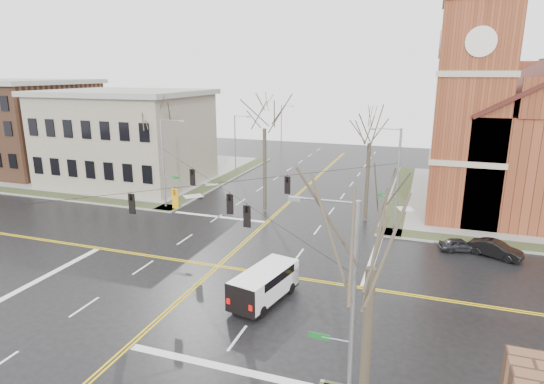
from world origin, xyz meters
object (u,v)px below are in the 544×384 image
(signal_pole_se, at_px, (349,304))
(cargo_van, at_px, (266,282))
(signal_pole_nw, at_px, (165,161))
(streetlight_north_a, at_px, (236,143))
(tree_nw_near, at_px, (264,123))
(tree_ne, at_px, (370,138))
(parked_car_a, at_px, (459,245))
(signal_pole_ne, at_px, (396,178))
(tree_nw_far, at_px, (156,123))
(streetlight_north_b, at_px, (282,126))
(tree_se, at_px, (372,254))
(parked_car_b, at_px, (495,249))

(signal_pole_se, xyz_separation_m, cargo_van, (-6.30, 7.98, -3.76))
(signal_pole_se, bearing_deg, signal_pole_nw, 134.55)
(streetlight_north_a, relative_size, tree_nw_near, 0.65)
(streetlight_north_a, xyz_separation_m, tree_nw_near, (9.26, -14.19, 4.42))
(signal_pole_se, distance_m, tree_ne, 26.08)
(parked_car_a, bearing_deg, cargo_van, 120.72)
(signal_pole_se, height_order, streetlight_north_a, signal_pole_se)
(signal_pole_ne, bearing_deg, tree_nw_far, 174.83)
(streetlight_north_a, distance_m, parked_car_a, 33.65)
(signal_pole_se, xyz_separation_m, tree_nw_near, (-12.72, 25.31, 3.94))
(cargo_van, height_order, tree_nw_far, tree_nw_far)
(streetlight_north_b, xyz_separation_m, tree_se, (22.96, -61.56, 3.50))
(signal_pole_ne, distance_m, streetlight_north_b, 42.61)
(cargo_van, height_order, parked_car_b, cargo_van)
(tree_se, bearing_deg, parked_car_b, 72.59)
(signal_pole_nw, bearing_deg, tree_se, -46.69)
(parked_car_a, relative_size, tree_nw_near, 0.25)
(signal_pole_nw, xyz_separation_m, cargo_van, (16.34, -15.02, -3.76))
(tree_ne, relative_size, tree_se, 0.98)
(tree_se, bearing_deg, tree_ne, 97.54)
(streetlight_north_b, height_order, parked_car_a, streetlight_north_b)
(parked_car_a, relative_size, tree_se, 0.28)
(cargo_van, distance_m, parked_car_b, 18.59)
(parked_car_a, xyz_separation_m, tree_ne, (-8.08, 5.47, 7.32))
(streetlight_north_b, bearing_deg, streetlight_north_a, -90.00)
(streetlight_north_a, height_order, tree_nw_near, tree_nw_near)
(tree_nw_far, xyz_separation_m, tree_nw_near, (12.15, 0.06, 0.43))
(tree_nw_near, bearing_deg, streetlight_north_a, 123.11)
(parked_car_b, relative_size, tree_nw_near, 0.31)
(signal_pole_se, relative_size, parked_car_b, 2.36)
(cargo_van, bearing_deg, tree_nw_far, 149.22)
(streetlight_north_a, relative_size, tree_se, 0.73)
(tree_nw_near, bearing_deg, tree_se, -63.40)
(streetlight_north_b, bearing_deg, tree_ne, -60.25)
(tree_nw_far, xyz_separation_m, tree_se, (25.85, -27.31, -0.48))
(streetlight_north_a, distance_m, tree_se, 47.61)
(signal_pole_se, distance_m, cargo_van, 10.84)
(parked_car_a, distance_m, tree_nw_near, 20.55)
(tree_nw_far, bearing_deg, streetlight_north_b, 85.17)
(streetlight_north_a, height_order, parked_car_a, streetlight_north_a)
(signal_pole_ne, bearing_deg, parked_car_a, -26.64)
(signal_pole_ne, distance_m, parked_car_b, 9.49)
(parked_car_a, distance_m, tree_nw_far, 31.66)
(signal_pole_se, xyz_separation_m, streetlight_north_b, (-21.97, 59.50, -0.48))
(tree_ne, bearing_deg, signal_pole_ne, -45.80)
(cargo_van, bearing_deg, tree_nw_near, 122.47)
(signal_pole_nw, distance_m, signal_pole_se, 32.28)
(signal_pole_se, height_order, tree_nw_far, tree_nw_far)
(streetlight_north_b, relative_size, tree_nw_near, 0.65)
(tree_nw_far, bearing_deg, cargo_van, -42.93)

